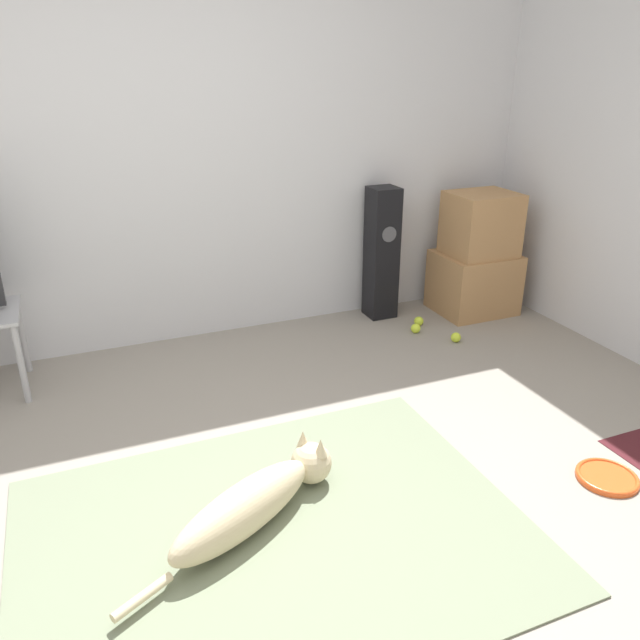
{
  "coord_description": "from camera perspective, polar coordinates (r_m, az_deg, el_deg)",
  "views": [
    {
      "loc": [
        -0.56,
        -1.82,
        1.74
      ],
      "look_at": [
        0.62,
        1.0,
        0.45
      ],
      "focal_mm": 35.0,
      "sensor_mm": 36.0,
      "label": 1
    }
  ],
  "objects": [
    {
      "name": "cardboard_box_upper",
      "position": [
        4.58,
        14.51,
        8.49
      ],
      "size": [
        0.45,
        0.39,
        0.44
      ],
      "color": "#A87A4C",
      "rests_on": "cardboard_box_lower"
    },
    {
      "name": "area_rug",
      "position": [
        2.61,
        -4.11,
        -18.91
      ],
      "size": [
        1.97,
        1.49,
        0.01
      ],
      "color": "slate",
      "rests_on": "ground_plane"
    },
    {
      "name": "frisbee",
      "position": [
        3.14,
        24.77,
        -12.89
      ],
      "size": [
        0.27,
        0.27,
        0.03
      ],
      "color": "#DB511E",
      "rests_on": "ground_plane"
    },
    {
      "name": "tennis_ball_by_boxes",
      "position": [
        4.31,
        8.74,
        -0.76
      ],
      "size": [
        0.07,
        0.07,
        0.07
      ],
      "color": "#C6E033",
      "rests_on": "ground_plane"
    },
    {
      "name": "floor_speaker",
      "position": [
        4.44,
        5.65,
        6.07
      ],
      "size": [
        0.2,
        0.2,
        0.93
      ],
      "color": "black",
      "rests_on": "ground_plane"
    },
    {
      "name": "tennis_ball_loose_on_carpet",
      "position": [
        4.22,
        12.31,
        -1.56
      ],
      "size": [
        0.07,
        0.07,
        0.07
      ],
      "color": "#C6E033",
      "rests_on": "ground_plane"
    },
    {
      "name": "cardboard_box_lower",
      "position": [
        4.72,
        13.86,
        3.37
      ],
      "size": [
        0.54,
        0.46,
        0.44
      ],
      "color": "#A87A4C",
      "rests_on": "ground_plane"
    },
    {
      "name": "ground_plane",
      "position": [
        2.58,
        -4.37,
        -19.63
      ],
      "size": [
        12.0,
        12.0,
        0.0
      ],
      "primitive_type": "plane",
      "color": "gray"
    },
    {
      "name": "wall_back",
      "position": [
        3.99,
        -14.94,
        15.44
      ],
      "size": [
        8.0,
        0.06,
        2.55
      ],
      "color": "silver",
      "rests_on": "ground_plane"
    },
    {
      "name": "tennis_ball_near_speaker",
      "position": [
        4.43,
        9.02,
        -0.1
      ],
      "size": [
        0.07,
        0.07,
        0.07
      ],
      "color": "#C6E033",
      "rests_on": "ground_plane"
    },
    {
      "name": "dog",
      "position": [
        2.59,
        -5.81,
        -16.07
      ],
      "size": [
        0.99,
        0.58,
        0.24
      ],
      "color": "beige",
      "rests_on": "area_rug"
    }
  ]
}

